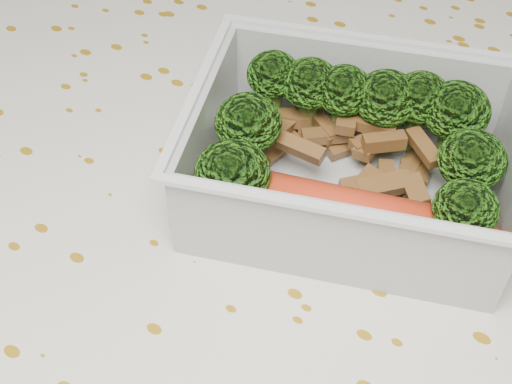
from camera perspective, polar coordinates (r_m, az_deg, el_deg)
The scene contains 6 objects.
dining_table at distance 0.50m, azimuth 0.44°, elevation -8.93°, with size 1.40×0.90×0.75m.
tablecloth at distance 0.45m, azimuth 0.47°, elevation -5.47°, with size 1.46×0.96×0.19m.
lunch_container at distance 0.43m, azimuth 7.50°, elevation 1.97°, with size 0.23×0.20×0.07m.
broccoli_florets at distance 0.42m, azimuth 8.02°, elevation 5.29°, with size 0.18×0.16×0.06m.
meat_pile at distance 0.44m, azimuth 8.10°, elevation 3.33°, with size 0.12×0.07×0.03m.
sausage at distance 0.40m, azimuth 7.33°, elevation -1.76°, with size 0.16×0.07×0.03m.
Camera 1 is at (0.14, -0.23, 1.08)m, focal length 50.00 mm.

